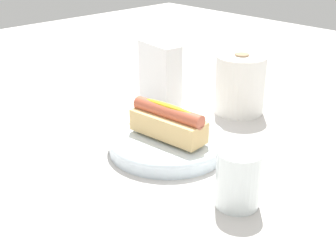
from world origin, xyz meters
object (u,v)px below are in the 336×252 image
object	(u,v)px
serving_bowl	(168,142)
hotdog_front	(168,122)
water_glass	(238,182)
paper_towel_roll	(239,84)
napkin_box	(160,76)

from	to	relation	value
serving_bowl	hotdog_front	size ratio (longest dim) A/B	1.46
water_glass	paper_towel_roll	distance (m)	0.38
serving_bowl	napkin_box	distance (m)	0.23
water_glass	napkin_box	distance (m)	0.42
serving_bowl	paper_towel_roll	xyz separation A→B (m)	(-0.03, 0.25, 0.05)
napkin_box	paper_towel_roll	bearing A→B (deg)	43.92
hotdog_front	napkin_box	world-z (taller)	napkin_box
hotdog_front	paper_towel_roll	distance (m)	0.25
hotdog_front	napkin_box	distance (m)	0.22
paper_towel_roll	hotdog_front	bearing A→B (deg)	-83.27
water_glass	serving_bowl	bearing A→B (deg)	166.37
paper_towel_roll	napkin_box	xyz separation A→B (m)	(-0.14, -0.11, 0.01)
hotdog_front	water_glass	distance (m)	0.21
hotdog_front	water_glass	world-z (taller)	hotdog_front
hotdog_front	water_glass	bearing A→B (deg)	-13.63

